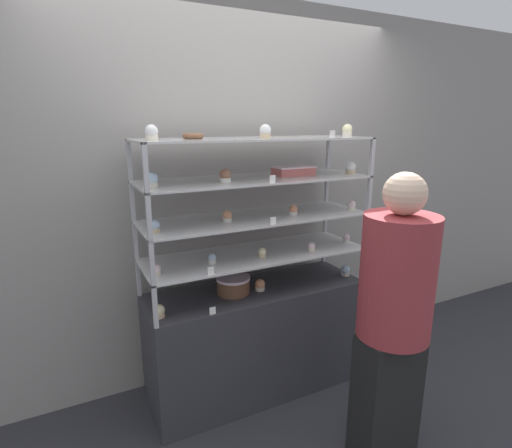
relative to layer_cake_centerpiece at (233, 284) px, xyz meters
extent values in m
plane|color=#2D2D33|center=(0.16, 0.00, -0.80)|extent=(20.00, 20.00, 0.00)
cube|color=gray|center=(0.16, 0.38, 0.50)|extent=(8.00, 0.05, 2.60)
cube|color=#333338|center=(0.16, 0.00, -0.43)|extent=(1.43, 0.48, 0.74)
cube|color=#B7B7BC|center=(-0.54, 0.22, 0.07)|extent=(0.02, 0.02, 0.24)
cube|color=#B7B7BC|center=(0.87, 0.22, 0.07)|extent=(0.02, 0.02, 0.24)
cube|color=#B7B7BC|center=(-0.54, -0.23, 0.07)|extent=(0.02, 0.02, 0.24)
cube|color=#B7B7BC|center=(0.87, -0.23, 0.07)|extent=(0.02, 0.02, 0.24)
cube|color=silver|center=(0.16, 0.00, 0.18)|extent=(1.43, 0.48, 0.01)
cube|color=#B7B7BC|center=(-0.54, 0.22, 0.31)|extent=(0.02, 0.02, 0.24)
cube|color=#B7B7BC|center=(0.87, 0.22, 0.31)|extent=(0.02, 0.02, 0.24)
cube|color=#B7B7BC|center=(-0.54, -0.23, 0.31)|extent=(0.02, 0.02, 0.24)
cube|color=#B7B7BC|center=(0.87, -0.23, 0.31)|extent=(0.02, 0.02, 0.24)
cube|color=silver|center=(0.16, 0.00, 0.42)|extent=(1.43, 0.48, 0.01)
cube|color=#B7B7BC|center=(-0.54, 0.22, 0.55)|extent=(0.02, 0.02, 0.24)
cube|color=#B7B7BC|center=(0.87, 0.22, 0.55)|extent=(0.02, 0.02, 0.24)
cube|color=#B7B7BC|center=(-0.54, -0.23, 0.55)|extent=(0.02, 0.02, 0.24)
cube|color=#B7B7BC|center=(0.87, -0.23, 0.55)|extent=(0.02, 0.02, 0.24)
cube|color=silver|center=(0.16, 0.00, 0.66)|extent=(1.43, 0.48, 0.01)
cube|color=#B7B7BC|center=(-0.54, 0.22, 0.79)|extent=(0.02, 0.02, 0.24)
cube|color=#B7B7BC|center=(0.87, 0.22, 0.79)|extent=(0.02, 0.02, 0.24)
cube|color=#B7B7BC|center=(-0.54, -0.23, 0.79)|extent=(0.02, 0.02, 0.24)
cube|color=#B7B7BC|center=(0.87, -0.23, 0.79)|extent=(0.02, 0.02, 0.24)
cube|color=silver|center=(0.16, 0.00, 0.90)|extent=(1.43, 0.48, 0.01)
cylinder|color=brown|center=(0.00, 0.00, -0.01)|extent=(0.21, 0.21, 0.09)
cylinder|color=silver|center=(0.00, 0.00, 0.05)|extent=(0.22, 0.22, 0.02)
cube|color=#C66660|center=(0.44, 0.01, 0.69)|extent=(0.26, 0.14, 0.05)
cube|color=silver|center=(0.44, 0.01, 0.72)|extent=(0.26, 0.14, 0.01)
cylinder|color=#CCB28C|center=(-0.50, -0.12, -0.04)|extent=(0.06, 0.06, 0.02)
sphere|color=#F4EAB2|center=(-0.50, -0.12, -0.01)|extent=(0.06, 0.06, 0.06)
cylinder|color=beige|center=(0.17, -0.04, -0.04)|extent=(0.06, 0.06, 0.02)
sphere|color=#E5996B|center=(0.17, -0.04, -0.01)|extent=(0.06, 0.06, 0.06)
cylinder|color=beige|center=(0.83, -0.08, -0.04)|extent=(0.06, 0.06, 0.02)
sphere|color=silver|center=(0.83, -0.08, -0.01)|extent=(0.06, 0.06, 0.06)
cube|color=white|center=(-0.22, -0.22, -0.03)|extent=(0.04, 0.00, 0.04)
cylinder|color=beige|center=(-0.49, -0.10, 0.20)|extent=(0.05, 0.05, 0.02)
sphere|color=silver|center=(-0.49, -0.10, 0.22)|extent=(0.05, 0.05, 0.05)
cylinder|color=white|center=(-0.16, -0.06, 0.20)|extent=(0.05, 0.05, 0.02)
sphere|color=silver|center=(-0.16, -0.06, 0.22)|extent=(0.05, 0.05, 0.05)
cylinder|color=#CCB28C|center=(0.16, -0.09, 0.20)|extent=(0.05, 0.05, 0.02)
sphere|color=#F4EAB2|center=(0.16, -0.09, 0.22)|extent=(0.05, 0.05, 0.05)
cylinder|color=beige|center=(0.50, -0.13, 0.20)|extent=(0.05, 0.05, 0.02)
sphere|color=silver|center=(0.50, -0.13, 0.22)|extent=(0.05, 0.05, 0.05)
cylinder|color=white|center=(0.83, -0.07, 0.20)|extent=(0.05, 0.05, 0.02)
sphere|color=silver|center=(0.83, -0.07, 0.22)|extent=(0.05, 0.05, 0.05)
cube|color=white|center=(-0.23, -0.22, 0.21)|extent=(0.04, 0.00, 0.04)
cylinder|color=#CCB28C|center=(-0.49, -0.08, 0.44)|extent=(0.05, 0.05, 0.02)
sphere|color=silver|center=(-0.49, -0.08, 0.46)|extent=(0.06, 0.06, 0.06)
cylinder|color=white|center=(-0.05, -0.04, 0.44)|extent=(0.05, 0.05, 0.02)
sphere|color=#E5996B|center=(-0.05, -0.04, 0.46)|extent=(0.06, 0.06, 0.06)
cylinder|color=white|center=(0.40, -0.07, 0.44)|extent=(0.05, 0.05, 0.02)
sphere|color=#E5996B|center=(0.40, -0.07, 0.46)|extent=(0.06, 0.06, 0.06)
cylinder|color=beige|center=(0.82, -0.12, 0.44)|extent=(0.05, 0.05, 0.02)
sphere|color=silver|center=(0.82, -0.12, 0.46)|extent=(0.06, 0.06, 0.06)
cube|color=white|center=(0.16, -0.22, 0.45)|extent=(0.04, 0.00, 0.04)
cylinder|color=beige|center=(-0.48, -0.07, 0.68)|extent=(0.06, 0.06, 0.03)
sphere|color=silver|center=(-0.48, -0.07, 0.71)|extent=(0.07, 0.07, 0.07)
cylinder|color=white|center=(-0.07, -0.08, 0.68)|extent=(0.06, 0.06, 0.03)
sphere|color=#8C5B42|center=(-0.07, -0.08, 0.71)|extent=(0.07, 0.07, 0.07)
cylinder|color=#CCB28C|center=(0.82, -0.09, 0.68)|extent=(0.06, 0.06, 0.03)
sphere|color=white|center=(0.82, -0.09, 0.71)|extent=(0.07, 0.07, 0.07)
cube|color=white|center=(0.16, -0.22, 0.69)|extent=(0.04, 0.00, 0.04)
cylinder|color=beige|center=(-0.48, -0.12, 0.92)|extent=(0.06, 0.06, 0.03)
sphere|color=white|center=(-0.48, -0.12, 0.96)|extent=(0.06, 0.06, 0.06)
cylinder|color=#CCB28C|center=(0.16, -0.12, 0.92)|extent=(0.06, 0.06, 0.03)
sphere|color=white|center=(0.16, -0.12, 0.96)|extent=(0.06, 0.06, 0.06)
cylinder|color=beige|center=(0.81, -0.04, 0.92)|extent=(0.06, 0.06, 0.03)
sphere|color=#F4EAB2|center=(0.81, -0.04, 0.96)|extent=(0.06, 0.06, 0.06)
cube|color=white|center=(0.56, -0.22, 0.93)|extent=(0.04, 0.00, 0.04)
torus|color=brown|center=(-0.22, 0.03, 0.93)|extent=(0.12, 0.12, 0.03)
cube|color=black|center=(0.53, -0.83, -0.43)|extent=(0.35, 0.19, 0.73)
cylinder|color=#993338|center=(0.53, -0.83, 0.25)|extent=(0.37, 0.37, 0.64)
sphere|color=beige|center=(0.53, -0.83, 0.67)|extent=(0.21, 0.21, 0.21)
camera|label=1|loc=(-0.93, -2.18, 1.00)|focal=28.00mm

